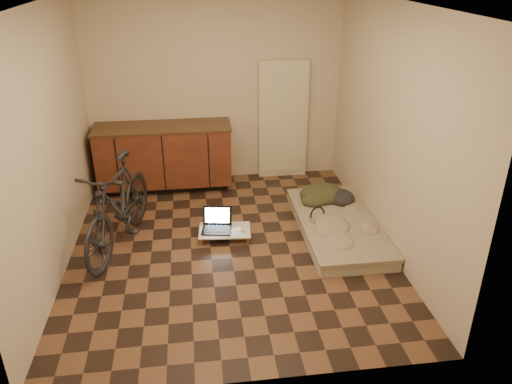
{
  "coord_description": "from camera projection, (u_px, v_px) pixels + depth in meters",
  "views": [
    {
      "loc": [
        -0.34,
        -4.84,
        3.0
      ],
      "look_at": [
        0.33,
        0.23,
        0.55
      ],
      "focal_mm": 35.0,
      "sensor_mm": 36.0,
      "label": 1
    }
  ],
  "objects": [
    {
      "name": "bicycle",
      "position": [
        117.0,
        201.0,
        5.42
      ],
      "size": [
        0.98,
        1.84,
        1.14
      ],
      "primitive_type": "imported",
      "rotation": [
        0.0,
        0.0,
        -0.28
      ],
      "color": "black",
      "rests_on": "ground"
    },
    {
      "name": "room_shell",
      "position": [
        227.0,
        138.0,
        5.1
      ],
      "size": [
        3.5,
        4.0,
        2.6
      ],
      "color": "brown",
      "rests_on": "ground"
    },
    {
      "name": "laptop",
      "position": [
        217.0,
        225.0,
        5.81
      ],
      "size": [
        0.38,
        0.35,
        0.23
      ],
      "rotation": [
        0.0,
        0.0,
        -0.15
      ],
      "color": "black",
      "rests_on": "lap_desk"
    },
    {
      "name": "headphones",
      "position": [
        318.0,
        215.0,
        5.85
      ],
      "size": [
        0.3,
        0.28,
        0.15
      ],
      "primitive_type": null,
      "rotation": [
        0.0,
        0.0,
        0.39
      ],
      "color": "black",
      "rests_on": "futon"
    },
    {
      "name": "cabinets",
      "position": [
        165.0,
        157.0,
        6.9
      ],
      "size": [
        1.84,
        0.62,
        0.91
      ],
      "color": "black",
      "rests_on": "ground"
    },
    {
      "name": "futon",
      "position": [
        337.0,
        226.0,
        5.93
      ],
      "size": [
        0.89,
        1.84,
        0.16
      ],
      "rotation": [
        0.0,
        0.0,
        -0.0
      ],
      "color": "#B3AC8F",
      "rests_on": "ground"
    },
    {
      "name": "lap_desk",
      "position": [
        225.0,
        231.0,
        5.81
      ],
      "size": [
        0.62,
        0.43,
        0.1
      ],
      "rotation": [
        0.0,
        0.0,
        -0.08
      ],
      "color": "brown",
      "rests_on": "ground"
    },
    {
      "name": "mouse",
      "position": [
        241.0,
        229.0,
        5.78
      ],
      "size": [
        0.09,
        0.12,
        0.04
      ],
      "primitive_type": "ellipsoid",
      "rotation": [
        0.0,
        0.0,
        0.26
      ],
      "color": "white",
      "rests_on": "lap_desk"
    },
    {
      "name": "appliance_panel",
      "position": [
        283.0,
        120.0,
        7.14
      ],
      "size": [
        0.7,
        0.1,
        1.7
      ],
      "primitive_type": "cube",
      "color": "beige",
      "rests_on": "ground"
    },
    {
      "name": "clothing_pile",
      "position": [
        327.0,
        190.0,
        6.36
      ],
      "size": [
        0.61,
        0.51,
        0.24
      ],
      "primitive_type": null,
      "rotation": [
        0.0,
        0.0,
        -0.0
      ],
      "color": "#31361F",
      "rests_on": "futon"
    }
  ]
}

